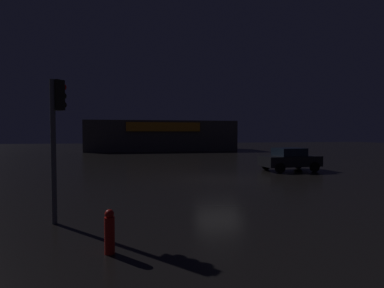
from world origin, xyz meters
name	(u,v)px	position (x,y,z in m)	size (l,w,h in m)	color
ground_plane	(219,179)	(0.00, 0.00, 0.00)	(120.00, 120.00, 0.00)	black
store_building	(162,136)	(-1.02, 28.38, 2.20)	(21.45, 8.23, 4.39)	#4C4742
traffic_signal_main	(56,122)	(-6.68, -6.76, 2.91)	(0.42, 0.42, 4.09)	#595B60
car_near	(290,159)	(5.81, 2.68, 0.80)	(4.05, 2.26, 1.57)	black
fire_hydrant	(110,232)	(-5.01, -9.23, 0.47)	(0.22, 0.22, 0.96)	red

